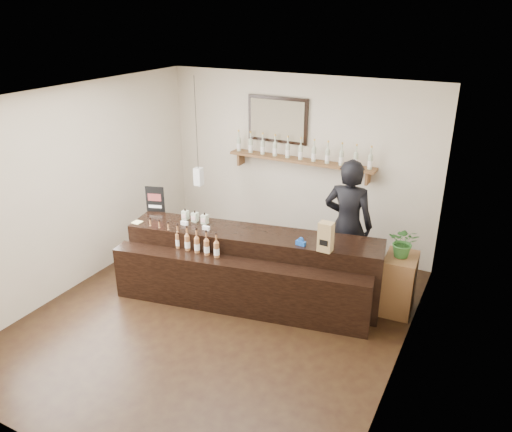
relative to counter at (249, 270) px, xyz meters
name	(u,v)px	position (x,y,z in m)	size (l,w,h in m)	color
ground	(218,317)	(-0.14, -0.57, -0.45)	(5.00, 5.00, 0.00)	black
room_shell	(214,194)	(-0.14, -0.57, 1.25)	(5.00, 5.00, 5.00)	beige
back_wall_decor	(286,142)	(-0.30, 1.80, 1.31)	(2.66, 0.96, 1.69)	brown
counter	(249,270)	(0.00, 0.00, 0.00)	(3.47, 1.53, 1.12)	black
promo_sign	(155,199)	(-1.60, 0.12, 0.70)	(0.27, 0.10, 0.38)	black
paper_bag	(326,237)	(1.04, 0.05, 0.69)	(0.18, 0.14, 0.38)	#A5834F
tape_dispenser	(301,242)	(0.71, 0.06, 0.55)	(0.13, 0.06, 0.11)	#16469F
side_cabinet	(399,284)	(1.86, 0.66, -0.05)	(0.43, 0.57, 0.79)	brown
potted_plant	(404,242)	(1.86, 0.66, 0.54)	(0.37, 0.32, 0.41)	#2E6127
shopkeeper	(348,217)	(1.03, 0.98, 0.61)	(0.77, 0.51, 2.12)	black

